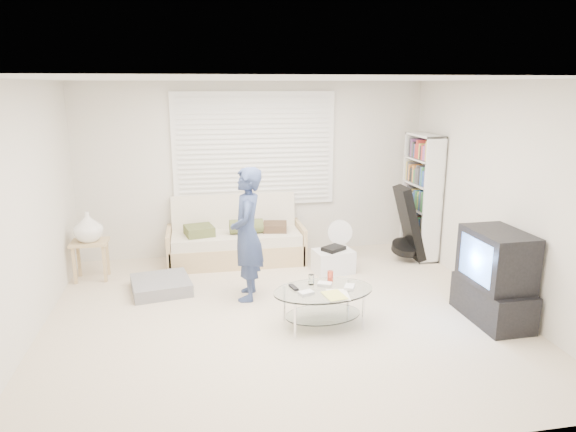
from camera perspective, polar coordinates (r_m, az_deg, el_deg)
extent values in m
plane|color=#C3B097|center=(5.72, -0.76, -10.97)|extent=(5.00, 5.00, 0.00)
cube|color=silver|center=(7.49, -3.74, 5.15)|extent=(5.00, 0.02, 2.50)
cube|color=silver|center=(3.20, 6.12, -7.62)|extent=(5.00, 0.02, 2.50)
cube|color=silver|center=(5.48, -27.53, 0.10)|extent=(0.02, 4.50, 2.50)
cube|color=silver|center=(6.22, 22.54, 2.19)|extent=(0.02, 4.50, 2.50)
cube|color=white|center=(5.17, -0.85, 14.97)|extent=(5.00, 4.50, 0.02)
cube|color=white|center=(7.42, -3.75, 7.40)|extent=(2.32, 0.06, 1.62)
cube|color=black|center=(7.40, -3.73, 7.39)|extent=(2.20, 0.01, 1.50)
cube|color=silver|center=(7.38, -3.71, 7.37)|extent=(2.16, 0.04, 1.50)
cube|color=silver|center=(7.40, -3.73, 7.38)|extent=(2.32, 0.08, 1.62)
cube|color=tan|center=(7.31, -5.75, -4.02)|extent=(1.84, 0.74, 0.29)
cube|color=beige|center=(7.23, -5.78, -2.41)|extent=(1.77, 0.68, 0.15)
cube|color=beige|center=(7.46, -6.04, 0.31)|extent=(1.77, 0.20, 0.56)
cube|color=tan|center=(7.27, -13.03, -3.53)|extent=(0.06, 0.74, 0.52)
cube|color=tan|center=(7.41, 1.35, -2.82)|extent=(0.06, 0.74, 0.52)
cube|color=#4A4F28|center=(7.14, -9.84, -1.61)|extent=(0.44, 0.44, 0.13)
cylinder|color=#4A4F28|center=(7.13, -4.67, -1.15)|extent=(0.46, 0.20, 0.20)
cube|color=#453122|center=(7.25, -1.46, -1.22)|extent=(0.38, 0.38, 0.11)
cube|color=slate|center=(6.50, -13.93, -7.47)|extent=(0.78, 0.78, 0.15)
cube|color=tan|center=(7.02, -21.19, -2.75)|extent=(0.45, 0.36, 0.04)
cube|color=tan|center=(7.01, -22.65, -5.10)|extent=(0.04, 0.04, 0.49)
cube|color=tan|center=(6.94, -19.72, -5.02)|extent=(0.04, 0.04, 0.49)
cube|color=tan|center=(7.26, -22.23, -4.40)|extent=(0.04, 0.04, 0.49)
cube|color=tan|center=(7.19, -19.40, -4.31)|extent=(0.04, 0.04, 0.49)
imported|color=white|center=(6.97, -21.34, -1.11)|extent=(0.36, 0.36, 0.38)
cube|color=white|center=(7.60, 14.63, 2.09)|extent=(0.28, 0.75, 1.78)
cube|color=black|center=(7.41, 13.34, -0.78)|extent=(0.41, 0.39, 1.06)
cylinder|color=black|center=(7.49, 12.90, -3.43)|extent=(0.39, 0.40, 0.20)
cylinder|color=white|center=(7.48, 5.61, -4.67)|extent=(0.24, 0.24, 0.03)
cylinder|color=white|center=(7.43, 5.63, -3.57)|extent=(0.03, 0.03, 0.30)
cylinder|color=white|center=(7.36, 5.68, -1.73)|extent=(0.36, 0.16, 0.35)
cylinder|color=white|center=(7.36, 5.68, -1.73)|extent=(0.10, 0.07, 0.09)
cube|color=white|center=(6.93, 5.05, -5.02)|extent=(0.56, 0.43, 0.31)
cube|color=black|center=(6.87, 5.08, -3.62)|extent=(0.35, 0.33, 0.05)
cube|color=black|center=(5.96, 21.76, -8.85)|extent=(0.50, 0.91, 0.40)
cube|color=black|center=(5.79, 22.21, -4.35)|extent=(0.52, 0.76, 0.58)
cube|color=#6CA4FF|center=(5.66, 20.17, -4.58)|extent=(0.03, 0.58, 0.44)
ellipsoid|color=silver|center=(5.37, 3.95, -8.26)|extent=(1.11, 0.76, 0.02)
ellipsoid|color=silver|center=(5.48, 3.90, -10.86)|extent=(0.85, 0.58, 0.01)
cylinder|color=silver|center=(5.16, 0.80, -11.63)|extent=(0.03, 0.03, 0.37)
cylinder|color=silver|center=(5.39, 8.39, -10.61)|extent=(0.03, 0.03, 0.37)
cylinder|color=silver|center=(5.53, -0.44, -9.78)|extent=(0.03, 0.03, 0.37)
cylinder|color=silver|center=(5.75, 6.69, -8.93)|extent=(0.03, 0.03, 0.37)
cube|color=white|center=(5.23, 2.03, -8.55)|extent=(0.17, 0.14, 0.04)
cube|color=white|center=(5.46, 4.10, -7.57)|extent=(0.17, 0.15, 0.04)
cube|color=white|center=(5.40, 6.84, -7.86)|extent=(0.15, 0.17, 0.04)
cylinder|color=silver|center=(5.47, 2.60, -7.07)|extent=(0.06, 0.06, 0.11)
cylinder|color=#E44F36|center=(5.55, 4.72, -6.71)|extent=(0.06, 0.06, 0.12)
cube|color=black|center=(5.38, 0.62, -7.93)|extent=(0.08, 0.17, 0.02)
cube|color=white|center=(5.24, 5.58, -8.70)|extent=(0.25, 0.31, 0.01)
cube|color=#D8D75B|center=(5.21, 5.16, -8.76)|extent=(0.23, 0.29, 0.01)
imported|color=navy|center=(5.92, -4.57, -2.04)|extent=(0.46, 0.62, 1.56)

